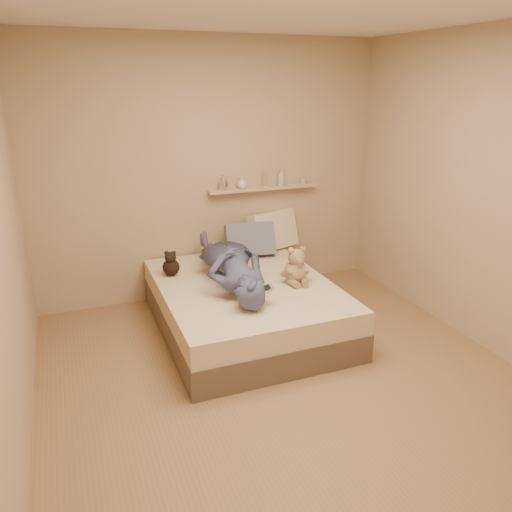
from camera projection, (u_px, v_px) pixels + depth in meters
name	position (u px, v px, depth m)	size (l,w,h in m)	color
room	(291.00, 216.00, 3.38)	(3.80, 3.80, 3.80)	#8C6548
bed	(245.00, 306.00, 4.55)	(1.50, 1.90, 0.45)	brown
game_console	(265.00, 289.00, 3.97)	(0.18, 0.13, 0.06)	silver
teddy_bear	(296.00, 268.00, 4.44)	(0.28, 0.27, 0.34)	#A4845A
dark_plush	(171.00, 265.00, 4.62)	(0.16, 0.16, 0.24)	black
pillow_cream	(273.00, 230.00, 5.36)	(0.55, 0.16, 0.40)	beige
pillow_grey	(250.00, 240.00, 5.14)	(0.50, 0.14, 0.34)	slate
person	(231.00, 264.00, 4.45)	(0.53, 1.45, 0.35)	#414967
wall_shelf	(263.00, 188.00, 5.25)	(1.20, 0.12, 0.03)	tan
shelf_bottles	(255.00, 180.00, 5.19)	(0.98, 0.13, 0.18)	silver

